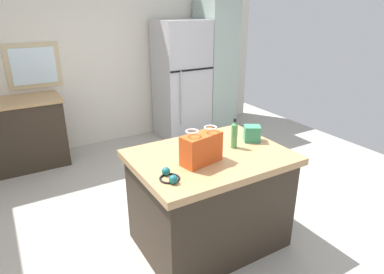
{
  "coord_description": "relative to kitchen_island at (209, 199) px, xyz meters",
  "views": [
    {
      "loc": [
        -1.56,
        -2.44,
        2.05
      ],
      "look_at": [
        -0.13,
        -0.03,
        0.93
      ],
      "focal_mm": 31.33,
      "sensor_mm": 36.0,
      "label": 1
    }
  ],
  "objects": [
    {
      "name": "sink_counter",
      "position": [
        -1.45,
        2.55,
        0.03
      ],
      "size": [
        1.43,
        0.62,
        1.11
      ],
      "color": "#33281E",
      "rests_on": "ground"
    },
    {
      "name": "ear_defenders",
      "position": [
        -0.49,
        -0.21,
        0.46
      ],
      "size": [
        0.16,
        0.2,
        0.06
      ],
      "color": "black",
      "rests_on": "kitchen_island"
    },
    {
      "name": "small_box",
      "position": [
        0.48,
        0.05,
        0.51
      ],
      "size": [
        0.18,
        0.18,
        0.14
      ],
      "primitive_type": "cube",
      "rotation": [
        0.0,
        0.0,
        -0.56
      ],
      "color": "#388E66",
      "rests_on": "kitchen_island"
    },
    {
      "name": "bottle",
      "position": [
        0.25,
        0.01,
        0.56
      ],
      "size": [
        0.06,
        0.06,
        0.26
      ],
      "color": "#4C9956",
      "rests_on": "kitchen_island"
    },
    {
      "name": "kitchen_island",
      "position": [
        0.0,
        0.0,
        0.0
      ],
      "size": [
        1.29,
        0.96,
        0.88
      ],
      "color": "#33281E",
      "rests_on": "ground"
    },
    {
      "name": "back_wall",
      "position": [
        0.11,
        2.92,
        0.91
      ],
      "size": [
        5.19,
        0.13,
        2.72
      ],
      "color": "silver",
      "rests_on": "ground"
    },
    {
      "name": "ground",
      "position": [
        0.13,
        0.33,
        -0.45
      ],
      "size": [
        6.23,
        6.23,
        0.0
      ],
      "primitive_type": "plane",
      "color": "#ADA89E"
    },
    {
      "name": "refrigerator",
      "position": [
        1.12,
        2.51,
        0.47
      ],
      "size": [
        0.75,
        0.72,
        1.83
      ],
      "color": "#B7B7BC",
      "rests_on": "ground"
    },
    {
      "name": "tall_cabinet",
      "position": [
        1.76,
        2.51,
        0.62
      ],
      "size": [
        0.5,
        0.64,
        2.14
      ],
      "color": "#9EB2A8",
      "rests_on": "ground"
    },
    {
      "name": "shopping_bag",
      "position": [
        -0.15,
        -0.1,
        0.56
      ],
      "size": [
        0.35,
        0.21,
        0.29
      ],
      "color": "#DB511E",
      "rests_on": "kitchen_island"
    }
  ]
}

